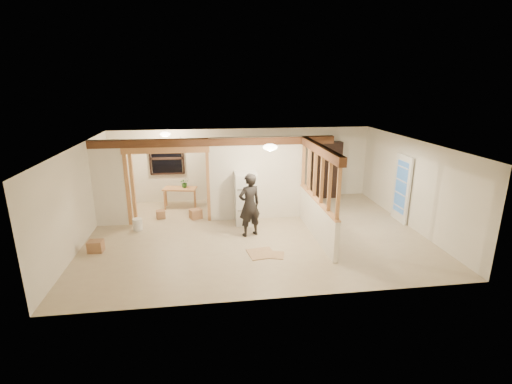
{
  "coord_description": "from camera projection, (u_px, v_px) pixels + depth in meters",
  "views": [
    {
      "loc": [
        -1.28,
        -9.43,
        4.02
      ],
      "look_at": [
        0.07,
        0.4,
        1.07
      ],
      "focal_mm": 26.0,
      "sensor_mm": 36.0,
      "label": 1
    }
  ],
  "objects": [
    {
      "name": "doorway_frame",
      "position": [
        168.0,
        187.0,
        10.78
      ],
      "size": [
        2.46,
        0.14,
        2.2
      ],
      "primitive_type": "cube",
      "color": "tan",
      "rests_on": "floor"
    },
    {
      "name": "ceiling",
      "position": [
        255.0,
        144.0,
        9.56
      ],
      "size": [
        9.0,
        6.5,
        0.01
      ],
      "primitive_type": "cube",
      "color": "white"
    },
    {
      "name": "box_util_b",
      "position": [
        161.0,
        214.0,
        11.39
      ],
      "size": [
        0.31,
        0.31,
        0.24
      ],
      "primitive_type": "cube",
      "rotation": [
        0.0,
        0.0,
        0.22
      ],
      "color": "#A0704D",
      "rests_on": "floor"
    },
    {
      "name": "hanging_bulb",
      "position": [
        181.0,
        147.0,
        10.91
      ],
      "size": [
        0.07,
        0.07,
        0.07
      ],
      "primitive_type": "ellipsoid",
      "color": "#FFD88C",
      "rests_on": "ceiling"
    },
    {
      "name": "ceiling_dome_util",
      "position": [
        165.0,
        134.0,
        11.42
      ],
      "size": [
        0.32,
        0.32,
        0.14
      ],
      "primitive_type": "ellipsoid",
      "color": "#FFEABF",
      "rests_on": "ceiling"
    },
    {
      "name": "box_util_a",
      "position": [
        196.0,
        214.0,
        11.36
      ],
      "size": [
        0.43,
        0.4,
        0.29
      ],
      "primitive_type": "cube",
      "rotation": [
        0.0,
        0.0,
        0.43
      ],
      "color": "#A0704D",
      "rests_on": "floor"
    },
    {
      "name": "work_table",
      "position": [
        180.0,
        198.0,
        12.33
      ],
      "size": [
        1.14,
        0.74,
        0.67
      ],
      "primitive_type": "cube",
      "rotation": [
        0.0,
        0.0,
        -0.21
      ],
      "color": "tan",
      "rests_on": "floor"
    },
    {
      "name": "header_beam_back",
      "position": [
        215.0,
        142.0,
        10.6
      ],
      "size": [
        7.0,
        0.18,
        0.22
      ],
      "primitive_type": "cube",
      "color": "brown",
      "rests_on": "ceiling"
    },
    {
      "name": "shop_vac",
      "position": [
        117.0,
        205.0,
        11.73
      ],
      "size": [
        0.58,
        0.58,
        0.57
      ],
      "primitive_type": "cylinder",
      "rotation": [
        0.0,
        0.0,
        -0.41
      ],
      "color": "maroon",
      "rests_on": "floor"
    },
    {
      "name": "wall_back",
      "position": [
        243.0,
        164.0,
        13.0
      ],
      "size": [
        9.0,
        0.01,
        2.5
      ],
      "primitive_type": "cube",
      "color": "silver",
      "rests_on": "floor"
    },
    {
      "name": "bookshelf",
      "position": [
        327.0,
        170.0,
        13.23
      ],
      "size": [
        1.01,
        0.34,
        2.02
      ],
      "primitive_type": "cube",
      "color": "black",
      "rests_on": "floor"
    },
    {
      "name": "stud_partition",
      "position": [
        318.0,
        177.0,
        9.62
      ],
      "size": [
        0.14,
        3.2,
        1.32
      ],
      "primitive_type": "cube",
      "color": "tan",
      "rests_on": "pony_wall"
    },
    {
      "name": "wall_left",
      "position": [
        79.0,
        197.0,
        9.33
      ],
      "size": [
        0.01,
        6.5,
        2.5
      ],
      "primitive_type": "cube",
      "color": "silver",
      "rests_on": "floor"
    },
    {
      "name": "woman",
      "position": [
        249.0,
        205.0,
        9.9
      ],
      "size": [
        0.74,
        0.62,
        1.74
      ],
      "primitive_type": "imported",
      "rotation": [
        0.0,
        0.0,
        3.52
      ],
      "color": "black",
      "rests_on": "floor"
    },
    {
      "name": "pony_wall",
      "position": [
        316.0,
        219.0,
        9.95
      ],
      "size": [
        0.12,
        3.2,
        1.0
      ],
      "primitive_type": "cube",
      "color": "white",
      "rests_on": "floor"
    },
    {
      "name": "potted_plant",
      "position": [
        185.0,
        183.0,
        12.26
      ],
      "size": [
        0.37,
        0.34,
        0.33
      ],
      "primitive_type": "imported",
      "rotation": [
        0.0,
        0.0,
        0.38
      ],
      "color": "#1F5223",
      "rests_on": "work_table"
    },
    {
      "name": "wall_right",
      "position": [
        413.0,
        184.0,
        10.5
      ],
      "size": [
        0.01,
        6.5,
        2.5
      ],
      "primitive_type": "cube",
      "color": "silver",
      "rests_on": "floor"
    },
    {
      "name": "floor_panel_near",
      "position": [
        261.0,
        253.0,
        9.03
      ],
      "size": [
        0.7,
        0.7,
        0.02
      ],
      "primitive_type": "cube",
      "rotation": [
        0.0,
        0.0,
        0.15
      ],
      "color": "tan",
      "rests_on": "floor"
    },
    {
      "name": "refrigerator",
      "position": [
        246.0,
        198.0,
        10.82
      ],
      "size": [
        0.63,
        0.61,
        1.53
      ],
      "primitive_type": "cube",
      "color": "white",
      "rests_on": "floor"
    },
    {
      "name": "french_door",
      "position": [
        402.0,
        189.0,
        10.94
      ],
      "size": [
        0.12,
        0.86,
        2.0
      ],
      "primitive_type": "cube",
      "color": "white",
      "rests_on": "floor"
    },
    {
      "name": "bucket",
      "position": [
        138.0,
        224.0,
        10.45
      ],
      "size": [
        0.35,
        0.35,
        0.34
      ],
      "primitive_type": "cylinder",
      "rotation": [
        0.0,
        0.0,
        0.38
      ],
      "color": "white",
      "rests_on": "floor"
    },
    {
      "name": "partition_left_stub",
      "position": [
        109.0,
        184.0,
        10.53
      ],
      "size": [
        0.9,
        0.12,
        2.5
      ],
      "primitive_type": "cube",
      "color": "white",
      "rests_on": "floor"
    },
    {
      "name": "wall_front",
      "position": [
        279.0,
        239.0,
        6.83
      ],
      "size": [
        9.0,
        0.01,
        2.5
      ],
      "primitive_type": "cube",
      "color": "silver",
      "rests_on": "floor"
    },
    {
      "name": "window_back",
      "position": [
        167.0,
        158.0,
        12.5
      ],
      "size": [
        1.12,
        0.1,
        1.1
      ],
      "primitive_type": "cube",
      "color": "black",
      "rests_on": "wall_back"
    },
    {
      "name": "floor_panel_far",
      "position": [
        273.0,
        255.0,
        8.96
      ],
      "size": [
        0.61,
        0.54,
        0.02
      ],
      "primitive_type": "cube",
      "rotation": [
        0.0,
        0.0,
        -0.27
      ],
      "color": "tan",
      "rests_on": "floor"
    },
    {
      "name": "ceiling_dome_main",
      "position": [
        270.0,
        147.0,
        9.13
      ],
      "size": [
        0.36,
        0.36,
        0.16
      ],
      "primitive_type": "ellipsoid",
      "color": "#FFEABF",
      "rests_on": "ceiling"
    },
    {
      "name": "partition_center",
      "position": [
        257.0,
        179.0,
        11.08
      ],
      "size": [
        2.8,
        0.12,
        2.5
      ],
      "primitive_type": "cube",
      "color": "white",
      "rests_on": "floor"
    },
    {
      "name": "header_beam_right",
      "position": [
        320.0,
        149.0,
        9.42
      ],
      "size": [
        0.18,
        3.3,
        0.22
      ],
      "primitive_type": "cube",
      "color": "brown",
      "rests_on": "ceiling"
    },
    {
      "name": "floor",
      "position": [
        255.0,
        233.0,
        10.27
      ],
      "size": [
        9.0,
        6.5,
        0.01
      ],
      "primitive_type": "cube",
      "color": "#BFAE8E",
      "rests_on": "ground"
    },
    {
      "name": "box_front",
      "position": [
        96.0,
        246.0,
        9.12
      ],
      "size": [
        0.37,
        0.3,
        0.29
      ],
      "primitive_type": "cube",
      "rotation": [
        0.0,
        0.0,
        -0.05
      ],
      "color": "#A0704D",
      "rests_on": "floor"
    }
  ]
}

